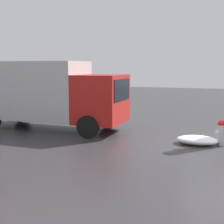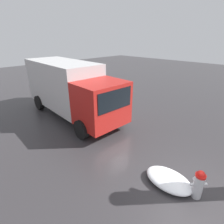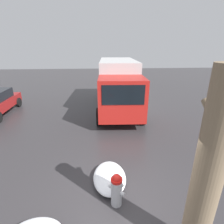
{
  "view_description": "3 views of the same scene",
  "coord_description": "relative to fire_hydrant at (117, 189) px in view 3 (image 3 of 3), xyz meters",
  "views": [
    {
      "loc": [
        0.3,
        11.64,
        2.83
      ],
      "look_at": [
        4.49,
        -1.08,
        0.85
      ],
      "focal_mm": 50.0,
      "sensor_mm": 36.0,
      "label": 1
    },
    {
      "loc": [
        -0.87,
        4.39,
        4.32
      ],
      "look_at": [
        4.34,
        -0.89,
        1.11
      ],
      "focal_mm": 28.0,
      "sensor_mm": 36.0,
      "label": 2
    },
    {
      "loc": [
        -3.4,
        0.35,
        3.84
      ],
      "look_at": [
        4.1,
        -0.18,
        1.02
      ],
      "focal_mm": 28.0,
      "sensor_mm": 36.0,
      "label": 3
    }
  ],
  "objects": [
    {
      "name": "ground_plane",
      "position": [
        -0.0,
        0.0,
        -0.48
      ],
      "size": [
        60.0,
        60.0,
        0.0
      ],
      "primitive_type": "plane",
      "color": "#333033"
    },
    {
      "name": "fire_hydrant",
      "position": [
        0.0,
        0.0,
        0.0
      ],
      "size": [
        0.41,
        0.41,
        0.93
      ],
      "rotation": [
        0.0,
        0.0,
        5.52
      ],
      "color": "#B7B7BC",
      "rests_on": "ground_plane"
    },
    {
      "name": "tree_trunk",
      "position": [
        -1.2,
        -1.38,
        1.36
      ],
      "size": [
        0.73,
        0.48,
        3.65
      ],
      "color": "#7F6B51",
      "rests_on": "ground_plane"
    },
    {
      "name": "delivery_truck",
      "position": [
        7.64,
        -0.82,
        1.18
      ],
      "size": [
        7.25,
        2.77,
        3.04
      ],
      "rotation": [
        0.0,
        0.0,
        1.53
      ],
      "color": "red",
      "rests_on": "ground_plane"
    },
    {
      "name": "snow_pile_by_hydrant",
      "position": [
        0.81,
        0.13,
        -0.32
      ],
      "size": [
        1.49,
        0.98,
        0.31
      ],
      "color": "white",
      "rests_on": "ground_plane"
    }
  ]
}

